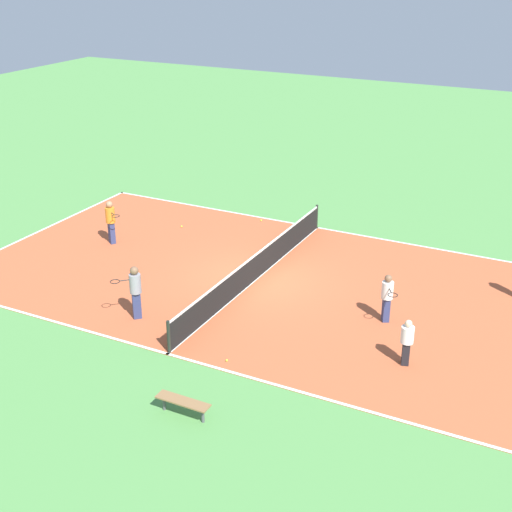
{
  "coord_description": "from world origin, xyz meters",
  "views": [
    {
      "loc": [
        19.93,
        10.17,
        10.7
      ],
      "look_at": [
        0.0,
        0.0,
        0.9
      ],
      "focal_mm": 50.0,
      "sensor_mm": 36.0,
      "label": 1
    }
  ],
  "objects_px": {
    "tennis_net": "(256,266)",
    "tennis_ball_right_alley": "(227,360)",
    "bench": "(183,403)",
    "player_far_white": "(387,295)",
    "tennis_ball_near_net": "(182,226)",
    "player_baseline_gray": "(135,289)",
    "player_near_white": "(407,340)",
    "tennis_ball_left_sideline": "(261,220)",
    "player_center_orange": "(111,219)"
  },
  "relations": [
    {
      "from": "bench",
      "to": "player_baseline_gray",
      "type": "xyz_separation_m",
      "value": [
        -3.6,
        -3.98,
        0.65
      ]
    },
    {
      "from": "tennis_ball_right_alley",
      "to": "player_far_white",
      "type": "bearing_deg",
      "value": 142.94
    },
    {
      "from": "tennis_ball_near_net",
      "to": "bench",
      "type": "bearing_deg",
      "value": 32.7
    },
    {
      "from": "tennis_ball_left_sideline",
      "to": "tennis_net",
      "type": "bearing_deg",
      "value": 24.87
    },
    {
      "from": "player_far_white",
      "to": "tennis_ball_right_alley",
      "type": "xyz_separation_m",
      "value": [
        4.27,
        -3.23,
        -0.86
      ]
    },
    {
      "from": "player_center_orange",
      "to": "tennis_ball_left_sideline",
      "type": "distance_m",
      "value": 6.36
    },
    {
      "from": "player_baseline_gray",
      "to": "tennis_ball_left_sideline",
      "type": "height_order",
      "value": "player_baseline_gray"
    },
    {
      "from": "bench",
      "to": "player_far_white",
      "type": "height_order",
      "value": "player_far_white"
    },
    {
      "from": "player_center_orange",
      "to": "tennis_ball_right_alley",
      "type": "relative_size",
      "value": 25.3
    },
    {
      "from": "player_far_white",
      "to": "tennis_ball_near_net",
      "type": "relative_size",
      "value": 23.02
    },
    {
      "from": "player_far_white",
      "to": "player_near_white",
      "type": "bearing_deg",
      "value": -0.87
    },
    {
      "from": "tennis_ball_right_alley",
      "to": "bench",
      "type": "bearing_deg",
      "value": 5.39
    },
    {
      "from": "tennis_net",
      "to": "player_baseline_gray",
      "type": "height_order",
      "value": "player_baseline_gray"
    },
    {
      "from": "player_near_white",
      "to": "tennis_ball_near_net",
      "type": "distance_m",
      "value": 12.7
    },
    {
      "from": "bench",
      "to": "tennis_ball_near_net",
      "type": "xyz_separation_m",
      "value": [
        -10.81,
        -6.94,
        -0.33
      ]
    },
    {
      "from": "tennis_ball_left_sideline",
      "to": "tennis_ball_right_alley",
      "type": "relative_size",
      "value": 1.0
    },
    {
      "from": "player_center_orange",
      "to": "player_far_white",
      "type": "distance_m",
      "value": 11.46
    },
    {
      "from": "player_center_orange",
      "to": "tennis_ball_near_net",
      "type": "distance_m",
      "value": 3.2
    },
    {
      "from": "player_near_white",
      "to": "tennis_ball_right_alley",
      "type": "bearing_deg",
      "value": 97.99
    },
    {
      "from": "player_near_white",
      "to": "tennis_ball_near_net",
      "type": "bearing_deg",
      "value": 43.95
    },
    {
      "from": "tennis_net",
      "to": "tennis_ball_right_alley",
      "type": "distance_m",
      "value": 5.43
    },
    {
      "from": "player_far_white",
      "to": "tennis_ball_near_net",
      "type": "bearing_deg",
      "value": -142.54
    },
    {
      "from": "player_far_white",
      "to": "tennis_net",
      "type": "bearing_deg",
      "value": -130.99
    },
    {
      "from": "tennis_ball_right_alley",
      "to": "tennis_ball_near_net",
      "type": "bearing_deg",
      "value": -140.68
    },
    {
      "from": "player_near_white",
      "to": "player_baseline_gray",
      "type": "height_order",
      "value": "player_baseline_gray"
    },
    {
      "from": "tennis_net",
      "to": "tennis_ball_right_alley",
      "type": "relative_size",
      "value": 161.53
    },
    {
      "from": "player_baseline_gray",
      "to": "tennis_ball_right_alley",
      "type": "distance_m",
      "value": 3.97
    },
    {
      "from": "player_center_orange",
      "to": "tennis_ball_left_sideline",
      "type": "bearing_deg",
      "value": 80.96
    },
    {
      "from": "player_far_white",
      "to": "tennis_ball_left_sideline",
      "type": "height_order",
      "value": "player_far_white"
    },
    {
      "from": "player_baseline_gray",
      "to": "tennis_ball_left_sideline",
      "type": "relative_size",
      "value": 25.75
    },
    {
      "from": "tennis_net",
      "to": "tennis_ball_near_net",
      "type": "distance_m",
      "value": 5.86
    },
    {
      "from": "player_far_white",
      "to": "player_center_orange",
      "type": "bearing_deg",
      "value": -127.22
    },
    {
      "from": "player_center_orange",
      "to": "tennis_ball_left_sideline",
      "type": "height_order",
      "value": "player_center_orange"
    },
    {
      "from": "bench",
      "to": "tennis_ball_right_alley",
      "type": "distance_m",
      "value": 2.67
    },
    {
      "from": "player_near_white",
      "to": "player_baseline_gray",
      "type": "bearing_deg",
      "value": 80.59
    },
    {
      "from": "tennis_ball_left_sideline",
      "to": "player_far_white",
      "type": "bearing_deg",
      "value": 50.56
    },
    {
      "from": "tennis_net",
      "to": "player_center_orange",
      "type": "bearing_deg",
      "value": -93.23
    },
    {
      "from": "bench",
      "to": "tennis_ball_near_net",
      "type": "bearing_deg",
      "value": 122.7
    },
    {
      "from": "tennis_net",
      "to": "tennis_ball_near_net",
      "type": "height_order",
      "value": "tennis_net"
    },
    {
      "from": "player_near_white",
      "to": "tennis_ball_left_sideline",
      "type": "xyz_separation_m",
      "value": [
        -8.14,
        -8.55,
        -0.73
      ]
    },
    {
      "from": "player_baseline_gray",
      "to": "player_far_white",
      "type": "bearing_deg",
      "value": 161.27
    },
    {
      "from": "player_baseline_gray",
      "to": "tennis_ball_near_net",
      "type": "height_order",
      "value": "player_baseline_gray"
    },
    {
      "from": "bench",
      "to": "player_near_white",
      "type": "bearing_deg",
      "value": 48.63
    },
    {
      "from": "bench",
      "to": "tennis_ball_right_alley",
      "type": "relative_size",
      "value": 20.96
    },
    {
      "from": "player_far_white",
      "to": "tennis_ball_left_sideline",
      "type": "bearing_deg",
      "value": -160.52
    },
    {
      "from": "player_near_white",
      "to": "player_baseline_gray",
      "type": "distance_m",
      "value": 8.28
    },
    {
      "from": "player_baseline_gray",
      "to": "tennis_ball_near_net",
      "type": "relative_size",
      "value": 25.75
    },
    {
      "from": "player_baseline_gray",
      "to": "tennis_ball_near_net",
      "type": "distance_m",
      "value": 7.86
    },
    {
      "from": "player_baseline_gray",
      "to": "tennis_ball_left_sideline",
      "type": "distance_m",
      "value": 9.39
    },
    {
      "from": "player_baseline_gray",
      "to": "tennis_ball_right_alley",
      "type": "xyz_separation_m",
      "value": [
        0.95,
        3.73,
        -0.98
      ]
    }
  ]
}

